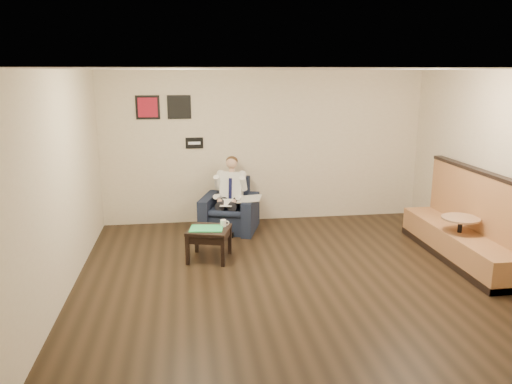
{
  "coord_description": "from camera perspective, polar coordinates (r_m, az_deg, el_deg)",
  "views": [
    {
      "loc": [
        -1.46,
        -6.11,
        2.78
      ],
      "look_at": [
        -0.42,
        1.2,
        0.98
      ],
      "focal_mm": 35.0,
      "sensor_mm": 36.0,
      "label": 1
    }
  ],
  "objects": [
    {
      "name": "art_print_right",
      "position": [
        9.12,
        -8.77,
        9.57
      ],
      "size": [
        0.42,
        0.03,
        0.42
      ],
      "primitive_type": "cube",
      "color": "black",
      "rests_on": "wall_back"
    },
    {
      "name": "green_folder",
      "position": [
        7.49,
        -5.69,
        -4.16
      ],
      "size": [
        0.53,
        0.41,
        0.01
      ],
      "primitive_type": "cube",
      "rotation": [
        0.0,
        0.0,
        -0.14
      ],
      "color": "#2AD470",
      "rests_on": "side_table"
    },
    {
      "name": "coffee_mug",
      "position": [
        7.57,
        -3.76,
        -3.57
      ],
      "size": [
        0.11,
        0.11,
        0.1
      ],
      "primitive_type": "cylinder",
      "rotation": [
        0.0,
        0.0,
        -0.28
      ],
      "color": "white",
      "rests_on": "side_table"
    },
    {
      "name": "banquette",
      "position": [
        8.06,
        22.44,
        -2.56
      ],
      "size": [
        0.62,
        2.61,
        1.34
      ],
      "primitive_type": "cube",
      "color": "#A46C3F",
      "rests_on": "ground"
    },
    {
      "name": "side_table",
      "position": [
        7.59,
        -5.37,
        -5.91
      ],
      "size": [
        0.74,
        0.74,
        0.49
      ],
      "primitive_type": "cube",
      "rotation": [
        0.0,
        0.0,
        -0.28
      ],
      "color": "black",
      "rests_on": "ground"
    },
    {
      "name": "lap_papers",
      "position": [
        8.65,
        -3.36,
        -1.24
      ],
      "size": [
        0.27,
        0.34,
        0.01
      ],
      "primitive_type": "cube",
      "rotation": [
        0.0,
        0.0,
        -0.23
      ],
      "color": "white",
      "rests_on": "seated_man"
    },
    {
      "name": "art_print_left",
      "position": [
        9.14,
        -12.27,
        9.43
      ],
      "size": [
        0.42,
        0.03,
        0.42
      ],
      "primitive_type": "cube",
      "color": "maroon",
      "rests_on": "wall_back"
    },
    {
      "name": "ground",
      "position": [
        6.87,
        4.96,
        -10.24
      ],
      "size": [
        6.0,
        6.0,
        0.0
      ],
      "primitive_type": "plane",
      "color": "black",
      "rests_on": "ground"
    },
    {
      "name": "cafe_table",
      "position": [
        8.03,
        22.16,
        -5.04
      ],
      "size": [
        0.6,
        0.6,
        0.68
      ],
      "primitive_type": "cylinder",
      "rotation": [
        0.0,
        0.0,
        0.09
      ],
      "color": "tan",
      "rests_on": "ground"
    },
    {
      "name": "smartphone",
      "position": [
        7.65,
        -4.72,
        -3.76
      ],
      "size": [
        0.17,
        0.13,
        0.01
      ],
      "primitive_type": "cube",
      "rotation": [
        0.0,
        0.0,
        -0.46
      ],
      "color": "black",
      "rests_on": "side_table"
    },
    {
      "name": "wall_left",
      "position": [
        6.45,
        -21.71,
        0.35
      ],
      "size": [
        0.02,
        6.0,
        2.8
      ],
      "primitive_type": "cube",
      "color": "beige",
      "rests_on": "ground"
    },
    {
      "name": "ceiling",
      "position": [
        6.28,
        5.5,
        13.82
      ],
      "size": [
        6.0,
        6.0,
        0.02
      ],
      "primitive_type": "cube",
      "color": "white",
      "rests_on": "wall_back"
    },
    {
      "name": "seating_sign",
      "position": [
        9.18,
        -7.06,
        5.58
      ],
      "size": [
        0.32,
        0.02,
        0.2
      ],
      "primitive_type": "cube",
      "color": "black",
      "rests_on": "wall_back"
    },
    {
      "name": "armchair",
      "position": [
        8.88,
        -3.05,
        -1.53
      ],
      "size": [
        1.17,
        1.17,
        0.91
      ],
      "primitive_type": "cube",
      "rotation": [
        0.0,
        0.0,
        -0.3
      ],
      "color": "black",
      "rests_on": "ground"
    },
    {
      "name": "newspaper",
      "position": [
        8.67,
        -0.75,
        -0.76
      ],
      "size": [
        0.5,
        0.58,
        0.01
      ],
      "primitive_type": "cube",
      "rotation": [
        0.0,
        0.0,
        -0.25
      ],
      "color": "silver",
      "rests_on": "armchair"
    },
    {
      "name": "wall_back",
      "position": [
        9.33,
        0.99,
        5.18
      ],
      "size": [
        6.0,
        0.02,
        2.8
      ],
      "primitive_type": "cube",
      "color": "beige",
      "rests_on": "ground"
    },
    {
      "name": "seated_man",
      "position": [
        8.72,
        -3.23,
        -0.66
      ],
      "size": [
        0.83,
        1.02,
        1.24
      ],
      "primitive_type": null,
      "rotation": [
        0.0,
        0.0,
        -0.3
      ],
      "color": "white",
      "rests_on": "armchair"
    },
    {
      "name": "wall_front",
      "position": [
        3.7,
        16.0,
        -8.74
      ],
      "size": [
        6.0,
        0.02,
        2.8
      ],
      "primitive_type": "cube",
      "color": "beige",
      "rests_on": "ground"
    }
  ]
}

